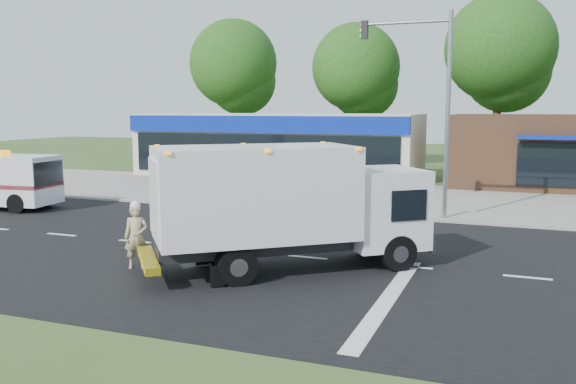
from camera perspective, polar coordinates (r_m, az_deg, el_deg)
name	(u,v)px	position (r m, az deg, el deg)	size (l,w,h in m)	color
ground	(308,258)	(17.94, 1.86, -6.17)	(120.00, 120.00, 0.00)	#385123
road_asphalt	(308,258)	(17.93, 1.86, -6.16)	(60.00, 14.00, 0.02)	black
sidewalk	(372,212)	(25.65, 7.88, -1.84)	(60.00, 2.40, 0.12)	gray
parking_apron	(399,195)	(31.27, 10.30, -0.25)	(60.00, 9.00, 0.02)	gray
lane_markings	(339,273)	(16.29, 4.82, -7.58)	(55.20, 7.00, 0.01)	silver
ems_box_truck	(285,199)	(16.18, -0.24, -0.66)	(7.42, 6.59, 3.38)	black
emergency_worker	(136,235)	(17.11, -14.02, -3.95)	(0.76, 0.69, 1.86)	tan
retail_strip_mall	(277,145)	(39.30, -1.01, 4.44)	(18.00, 6.20, 4.00)	beige
brown_storefront	(547,151)	(36.53, 23.04, 3.54)	(10.00, 6.70, 4.00)	#382316
traffic_signal_pole	(431,93)	(24.28, 13.25, 9.01)	(3.51, 0.25, 8.00)	gray
background_trees	(427,65)	(45.19, 12.88, 11.50)	(36.77, 7.39, 12.10)	#332114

